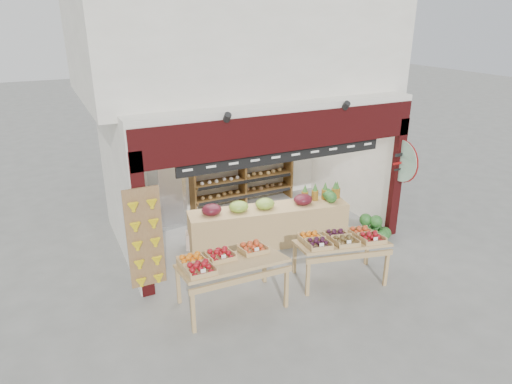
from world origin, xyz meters
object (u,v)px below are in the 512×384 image
object	(u,v)px
back_shelving	(242,163)
display_table_left	(223,261)
refrigerator	(167,190)
watermelon_pile	(374,230)
mid_counter	(269,224)
cardboard_stack	(207,236)
display_table_right	(341,241)

from	to	relation	value
back_shelving	display_table_left	distance (m)	4.44
refrigerator	watermelon_pile	world-z (taller)	refrigerator
refrigerator	display_table_left	distance (m)	3.56
display_table_left	mid_counter	bearing A→B (deg)	43.98
cardboard_stack	watermelon_pile	size ratio (longest dim) A/B	1.52
cardboard_stack	display_table_right	world-z (taller)	display_table_right
watermelon_pile	cardboard_stack	bearing A→B (deg)	159.72
mid_counter	watermelon_pile	world-z (taller)	mid_counter
back_shelving	watermelon_pile	xyz separation A→B (m)	(1.80, -3.04, -0.91)
cardboard_stack	display_table_left	xyz separation A→B (m)	(-0.48, -2.13, 0.60)
cardboard_stack	mid_counter	xyz separation A→B (m)	(1.22, -0.49, 0.23)
mid_counter	display_table_right	xyz separation A→B (m)	(0.54, -1.81, 0.34)
refrigerator	cardboard_stack	xyz separation A→B (m)	(0.44, -1.43, -0.61)
back_shelving	display_table_left	world-z (taller)	back_shelving
cardboard_stack	mid_counter	world-z (taller)	mid_counter
mid_counter	display_table_right	distance (m)	1.92
cardboard_stack	back_shelving	bearing A→B (deg)	47.49
back_shelving	refrigerator	distance (m)	2.11
display_table_right	watermelon_pile	bearing A→B (deg)	31.88
display_table_right	display_table_left	bearing A→B (deg)	175.41
cardboard_stack	watermelon_pile	bearing A→B (deg)	-20.28
back_shelving	cardboard_stack	world-z (taller)	back_shelving
cardboard_stack	display_table_left	world-z (taller)	display_table_left
display_table_right	watermelon_pile	size ratio (longest dim) A/B	2.52
refrigerator	mid_counter	bearing A→B (deg)	-58.21
refrigerator	mid_counter	world-z (taller)	refrigerator
back_shelving	watermelon_pile	distance (m)	3.65
refrigerator	display_table_right	xyz separation A→B (m)	(2.19, -3.74, -0.04)
refrigerator	cardboard_stack	distance (m)	1.62
back_shelving	mid_counter	bearing A→B (deg)	-100.28
back_shelving	mid_counter	size ratio (longest dim) A/B	0.79
back_shelving	display_table_left	bearing A→B (deg)	-118.35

